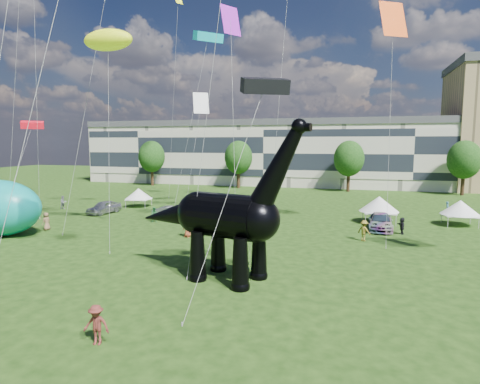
# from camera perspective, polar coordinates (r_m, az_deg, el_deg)

# --- Properties ---
(ground) EXTENTS (220.00, 220.00, 0.00)m
(ground) POSITION_cam_1_polar(r_m,az_deg,el_deg) (22.80, -8.32, -14.90)
(ground) COLOR #16330C
(ground) RESTS_ON ground
(terrace_row) EXTENTS (78.00, 11.00, 12.00)m
(terrace_row) POSITION_cam_1_polar(r_m,az_deg,el_deg) (83.01, 4.16, 5.25)
(terrace_row) COLOR beige
(terrace_row) RESTS_ON ground
(tree_far_left) EXTENTS (5.20, 5.20, 9.44)m
(tree_far_left) POSITION_cam_1_polar(r_m,az_deg,el_deg) (82.04, -12.46, 5.29)
(tree_far_left) COLOR #382314
(tree_far_left) RESTS_ON ground
(tree_mid_left) EXTENTS (5.20, 5.20, 9.44)m
(tree_mid_left) POSITION_cam_1_polar(r_m,az_deg,el_deg) (75.22, -0.23, 5.32)
(tree_mid_left) COLOR #382314
(tree_mid_left) RESTS_ON ground
(tree_mid_right) EXTENTS (5.20, 5.20, 9.44)m
(tree_mid_right) POSITION_cam_1_polar(r_m,az_deg,el_deg) (72.30, 15.25, 5.01)
(tree_mid_right) COLOR #382314
(tree_mid_right) RESTS_ON ground
(tree_far_right) EXTENTS (5.20, 5.20, 9.44)m
(tree_far_right) POSITION_cam_1_polar(r_m,az_deg,el_deg) (74.32, 29.30, 4.41)
(tree_far_right) COLOR #382314
(tree_far_right) RESTS_ON ground
(dinosaur_sculpture) EXTENTS (12.41, 5.08, 10.17)m
(dinosaur_sculpture) POSITION_cam_1_polar(r_m,az_deg,el_deg) (24.98, -2.73, -3.71)
(dinosaur_sculpture) COLOR black
(dinosaur_sculpture) RESTS_ON ground
(car_silver) EXTENTS (2.59, 4.84, 1.57)m
(car_silver) POSITION_cam_1_polar(r_m,az_deg,el_deg) (51.02, -18.79, -2.06)
(car_silver) COLOR #BCBCC1
(car_silver) RESTS_ON ground
(car_grey) EXTENTS (4.34, 1.88, 1.39)m
(car_grey) POSITION_cam_1_polar(r_m,az_deg,el_deg) (45.75, -9.74, -2.91)
(car_grey) COLOR slate
(car_grey) RESTS_ON ground
(car_white) EXTENTS (5.57, 3.20, 1.46)m
(car_white) POSITION_cam_1_polar(r_m,az_deg,el_deg) (48.15, 2.36, -2.28)
(car_white) COLOR white
(car_white) RESTS_ON ground
(car_dark) EXTENTS (2.36, 5.52, 1.58)m
(car_dark) POSITION_cam_1_polar(r_m,az_deg,el_deg) (41.78, 19.34, -4.01)
(car_dark) COLOR #595960
(car_dark) RESTS_ON ground
(gazebo_near) EXTENTS (4.42, 4.42, 2.85)m
(gazebo_near) POSITION_cam_1_polar(r_m,az_deg,el_deg) (45.14, 19.16, -1.65)
(gazebo_near) COLOR white
(gazebo_near) RESTS_ON ground
(gazebo_far) EXTENTS (3.87, 3.87, 2.65)m
(gazebo_far) POSITION_cam_1_polar(r_m,az_deg,el_deg) (47.04, 28.84, -1.97)
(gazebo_far) COLOR white
(gazebo_far) RESTS_ON ground
(gazebo_left) EXTENTS (4.08, 4.08, 2.48)m
(gazebo_left) POSITION_cam_1_polar(r_m,az_deg,el_deg) (55.06, -14.22, -0.26)
(gazebo_left) COLOR white
(gazebo_left) RESTS_ON ground
(visitors) EXTENTS (47.18, 37.85, 1.89)m
(visitors) POSITION_cam_1_polar(r_m,az_deg,el_deg) (36.96, -2.60, -4.90)
(visitors) COLOR #234E81
(visitors) RESTS_ON ground
(kites) EXTENTS (52.55, 42.98, 29.98)m
(kites) POSITION_cam_1_polar(r_m,az_deg,el_deg) (43.50, -17.72, 22.89)
(kites) COLOR #F44F10
(kites) RESTS_ON ground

